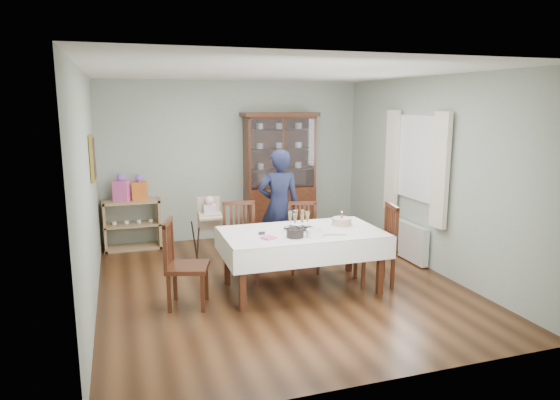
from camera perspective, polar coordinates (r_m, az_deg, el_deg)
name	(u,v)px	position (r m, az deg, el deg)	size (l,w,h in m)	color
floor	(279,284)	(6.63, -0.13, -9.55)	(5.00, 5.00, 0.00)	#593319
room_shell	(267,150)	(6.75, -1.54, 5.69)	(5.00, 5.00, 5.00)	#9EAA99
dining_table	(302,260)	(6.34, 2.48, -6.85)	(2.01, 1.17, 0.76)	#4C2713
china_cabinet	(280,174)	(8.68, -0.03, 3.02)	(1.30, 0.48, 2.18)	#4C2713
sideboard	(133,225)	(8.41, -16.50, -2.71)	(0.90, 0.38, 0.80)	tan
picture_frame	(92,158)	(6.75, -20.66, 4.53)	(0.04, 0.48, 0.58)	gold
window	(418,158)	(7.50, 15.53, 4.65)	(0.04, 1.02, 1.22)	white
curtain_left	(441,170)	(6.97, 17.88, 3.23)	(0.07, 0.30, 1.55)	silver
curtain_right	(392,160)	(8.00, 12.68, 4.43)	(0.07, 0.30, 1.55)	silver
radiator	(410,242)	(7.70, 14.67, -4.64)	(0.10, 0.80, 0.55)	white
chair_far_left	(241,257)	(6.74, -4.49, -6.50)	(0.51, 0.51, 1.03)	#4C2713
chair_far_right	(304,251)	(7.07, 2.71, -5.83)	(0.51, 0.51, 0.95)	#4C2713
chair_end_left	(186,281)	(5.95, -10.65, -9.07)	(0.57, 0.57, 1.02)	#4C2713
chair_end_right	(375,260)	(6.69, 10.86, -6.75)	(0.56, 0.56, 1.05)	#4C2713
woman	(279,206)	(7.31, -0.11, -0.72)	(0.61, 0.40, 1.68)	black
high_chair	(210,237)	(7.44, -7.97, -4.20)	(0.46, 0.46, 1.00)	black
champagne_tray	(299,224)	(6.29, 2.17, -2.77)	(0.39, 0.39, 0.23)	silver
birthday_cake	(342,222)	(6.52, 7.06, -2.52)	(0.29, 0.29, 0.20)	white
plate_stack_dark	(295,233)	(5.95, 1.73, -3.80)	(0.21, 0.21, 0.10)	black
plate_stack_white	(315,233)	(5.98, 4.02, -3.78)	(0.21, 0.21, 0.09)	white
napkin_stack	(269,238)	(5.89, -1.31, -4.34)	(0.14, 0.14, 0.02)	#E353A2
cutlery	(259,234)	(6.10, -2.39, -3.86)	(0.10, 0.15, 0.01)	silver
cake_knife	(334,235)	(6.07, 6.18, -3.98)	(0.30, 0.03, 0.01)	silver
gift_bag_pink	(121,189)	(8.28, -17.67, 1.23)	(0.28, 0.24, 0.45)	#E353A2
gift_bag_orange	(140,189)	(8.28, -15.73, 1.27)	(0.25, 0.19, 0.42)	orange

